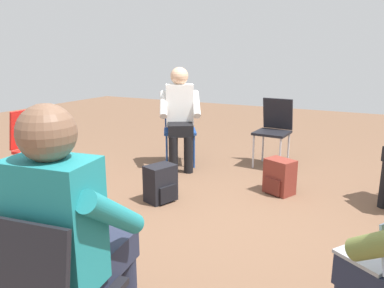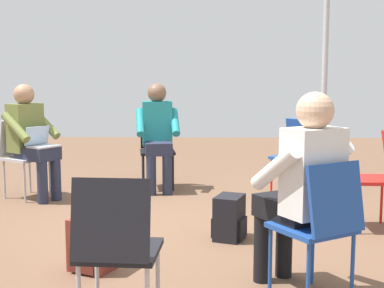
{
  "view_description": "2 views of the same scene",
  "coord_description": "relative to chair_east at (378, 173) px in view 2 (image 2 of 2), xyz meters",
  "views": [
    {
      "loc": [
        -1.2,
        2.7,
        1.42
      ],
      "look_at": [
        0.08,
        0.24,
        0.73
      ],
      "focal_mm": 35.0,
      "sensor_mm": 36.0,
      "label": 1
    },
    {
      "loc": [
        0.44,
        -4.46,
        1.33
      ],
      "look_at": [
        0.33,
        0.39,
        0.71
      ],
      "focal_mm": 50.0,
      "sensor_mm": 36.0,
      "label": 2
    }
  ],
  "objects": [
    {
      "name": "ground_plane",
      "position": [
        -1.95,
        -0.12,
        -0.5
      ],
      "size": [
        14.0,
        14.0,
        0.0
      ],
      "primitive_type": "plane",
      "color": "brown"
    },
    {
      "name": "chair_east",
      "position": [
        0.0,
        0.0,
        0.0
      ],
      "size": [
        0.44,
        0.4,
        0.85
      ],
      "rotation": [
        0.0,
        0.0,
        1.58
      ],
      "color": "red",
      "rests_on": "ground"
    },
    {
      "name": "chair_south",
      "position": [
        -1.94,
        -2.01,
        0.0
      ],
      "size": [
        0.42,
        0.46,
        0.85
      ],
      "rotation": [
        0.0,
        0.0,
        -0.06
      ],
      "color": "black",
      "rests_on": "ground"
    },
    {
      "name": "chair_southeast",
      "position": [
        -0.83,
        -1.55,
        0.0
      ],
      "size": [
        0.56,
        0.57,
        0.85
      ],
      "rotation": [
        0.0,
        0.0,
        0.54
      ],
      "color": "#1E4799",
      "rests_on": "ground"
    },
    {
      "name": "chair_north",
      "position": [
        -2.07,
        1.71,
        0.0
      ],
      "size": [
        0.45,
        0.49,
        0.85
      ],
      "rotation": [
        0.0,
        0.0,
        -3.0
      ],
      "color": "black",
      "rests_on": "ground"
    },
    {
      "name": "chair_northeast",
      "position": [
        -0.48,
        1.3,
        0.0
      ],
      "size": [
        0.58,
        0.58,
        0.85
      ],
      "rotation": [
        0.0,
        0.0,
        2.46
      ],
      "color": "#1E4799",
      "rests_on": "ground"
    },
    {
      "name": "chair_northwest",
      "position": [
        -3.5,
        1.16,
        0.0
      ],
      "size": [
        0.58,
        0.57,
        0.85
      ],
      "rotation": [
        0.0,
        0.0,
        -2.15
      ],
      "color": "#B7B7BC",
      "rests_on": "ground"
    },
    {
      "name": "person_with_laptop",
      "position": [
        -3.36,
        1.06,
        0.2
      ],
      "size": [
        0.64,
        0.63,
        1.24
      ],
      "rotation": [
        0.0,
        0.0,
        -2.15
      ],
      "color": "#23283D",
      "rests_on": "ground"
    },
    {
      "name": "person_in_white",
      "position": [
        -0.92,
        -1.41,
        0.2
      ],
      "size": [
        0.62,
        0.63,
        1.24
      ],
      "rotation": [
        0.0,
        0.0,
        0.54
      ],
      "color": "black",
      "rests_on": "ground"
    },
    {
      "name": "person_in_teal",
      "position": [
        -2.05,
        1.54,
        0.2
      ],
      "size": [
        0.54,
        0.55,
        1.24
      ],
      "rotation": [
        0.0,
        0.0,
        -3.0
      ],
      "color": "#23283D",
      "rests_on": "ground"
    },
    {
      "name": "backpack_near_laptop_user",
      "position": [
        -2.28,
        -1.06,
        -0.34
      ],
      "size": [
        0.34,
        0.31,
        0.36
      ],
      "rotation": [
        0.0,
        0.0,
        5.86
      ],
      "color": "maroon",
      "rests_on": "ground"
    },
    {
      "name": "backpack_by_empty_chair",
      "position": [
        -1.3,
        -0.33,
        -0.34
      ],
      "size": [
        0.3,
        0.33,
        0.36
      ],
      "rotation": [
        0.0,
        0.0,
        4.37
      ],
      "color": "black",
      "rests_on": "ground"
    },
    {
      "name": "tent_pole_far",
      "position": [
        -0.05,
        2.0,
        0.71
      ],
      "size": [
        0.07,
        0.07,
        2.41
      ],
      "primitive_type": "cylinder",
      "color": "#B2B2B7",
      "rests_on": "ground"
    }
  ]
}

